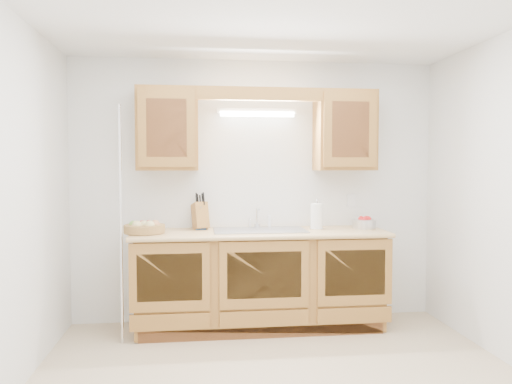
{
  "coord_description": "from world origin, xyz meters",
  "views": [
    {
      "loc": [
        -0.57,
        -3.29,
        1.49
      ],
      "look_at": [
        -0.08,
        0.85,
        1.27
      ],
      "focal_mm": 35.0,
      "sensor_mm": 36.0,
      "label": 1
    }
  ],
  "objects": [
    {
      "name": "upper_cabinet_left",
      "position": [
        -0.83,
        1.33,
        1.83
      ],
      "size": [
        0.55,
        0.33,
        0.75
      ],
      "primitive_type": "cube",
      "color": "#9F692E",
      "rests_on": "room"
    },
    {
      "name": "room",
      "position": [
        0.0,
        0.0,
        1.25
      ],
      "size": [
        3.52,
        3.5,
        2.5
      ],
      "color": "#C9AF91",
      "rests_on": "ground"
    },
    {
      "name": "apple_bowl",
      "position": [
        1.01,
        1.26,
        0.95
      ],
      "size": [
        0.26,
        0.26,
        0.12
      ],
      "rotation": [
        0.0,
        0.0,
        0.19
      ],
      "color": "silver",
      "rests_on": "countertop"
    },
    {
      "name": "fruit_basket",
      "position": [
        -1.03,
        1.15,
        0.95
      ],
      "size": [
        0.39,
        0.39,
        0.11
      ],
      "rotation": [
        0.0,
        0.0,
        -0.09
      ],
      "color": "#AE8446",
      "rests_on": "countertop"
    },
    {
      "name": "countertop",
      "position": [
        0.0,
        1.19,
        0.88
      ],
      "size": [
        2.3,
        0.63,
        0.04
      ],
      "primitive_type": "cube",
      "color": "tan",
      "rests_on": "base_cabinets"
    },
    {
      "name": "upper_cabinet_right",
      "position": [
        0.83,
        1.33,
        1.83
      ],
      "size": [
        0.55,
        0.33,
        0.75
      ],
      "primitive_type": "cube",
      "color": "#9F692E",
      "rests_on": "room"
    },
    {
      "name": "fluorescent_fixture",
      "position": [
        0.0,
        1.42,
        2.0
      ],
      "size": [
        0.76,
        0.08,
        0.08
      ],
      "color": "white",
      "rests_on": "room"
    },
    {
      "name": "outlet_plate",
      "position": [
        0.95,
        1.49,
        1.15
      ],
      "size": [
        0.08,
        0.01,
        0.12
      ],
      "primitive_type": "cube",
      "color": "white",
      "rests_on": "room"
    },
    {
      "name": "soap_bottle",
      "position": [
        -0.54,
        1.36,
        1.01
      ],
      "size": [
        0.11,
        0.11,
        0.21
      ],
      "primitive_type": "imported",
      "rotation": [
        0.0,
        0.0,
        0.12
      ],
      "color": "blue",
      "rests_on": "countertop"
    },
    {
      "name": "valance",
      "position": [
        0.0,
        1.19,
        2.14
      ],
      "size": [
        2.2,
        0.05,
        0.12
      ],
      "primitive_type": "cube",
      "color": "#9F692E",
      "rests_on": "room"
    },
    {
      "name": "wire_shelf_pole",
      "position": [
        -1.2,
        0.94,
        1.0
      ],
      "size": [
        0.03,
        0.03,
        2.0
      ],
      "primitive_type": "cylinder",
      "color": "silver",
      "rests_on": "ground"
    },
    {
      "name": "paper_towel",
      "position": [
        0.54,
        1.24,
        1.02
      ],
      "size": [
        0.14,
        0.14,
        0.29
      ],
      "rotation": [
        0.0,
        0.0,
        -0.14
      ],
      "color": "silver",
      "rests_on": "countertop"
    },
    {
      "name": "orange_canister",
      "position": [
        -0.54,
        1.44,
        1.01
      ],
      "size": [
        0.09,
        0.09,
        0.22
      ],
      "rotation": [
        0.0,
        0.0,
        0.37
      ],
      "color": "orange",
      "rests_on": "countertop"
    },
    {
      "name": "knife_block",
      "position": [
        -0.54,
        1.38,
        1.03
      ],
      "size": [
        0.18,
        0.23,
        0.36
      ],
      "rotation": [
        0.0,
        0.0,
        0.32
      ],
      "color": "#9F692E",
      "rests_on": "countertop"
    },
    {
      "name": "base_cabinets",
      "position": [
        0.0,
        1.2,
        0.44
      ],
      "size": [
        2.2,
        0.6,
        0.86
      ],
      "primitive_type": "cube",
      "color": "#9F692E",
      "rests_on": "ground"
    },
    {
      "name": "sink",
      "position": [
        0.0,
        1.21,
        0.83
      ],
      "size": [
        0.84,
        0.46,
        0.36
      ],
      "color": "#9E9EA3",
      "rests_on": "countertop"
    },
    {
      "name": "sponge",
      "position": [
        -0.54,
        1.44,
        0.91
      ],
      "size": [
        0.13,
        0.11,
        0.02
      ],
      "rotation": [
        0.0,
        0.0,
        0.4
      ],
      "color": "#CC333F",
      "rests_on": "countertop"
    }
  ]
}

